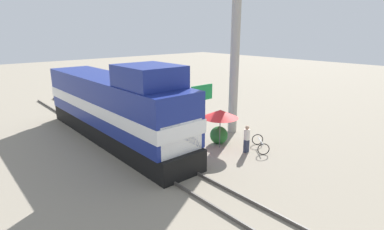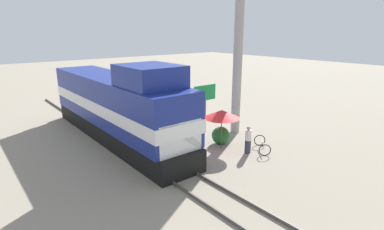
{
  "view_description": "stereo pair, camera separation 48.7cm",
  "coord_description": "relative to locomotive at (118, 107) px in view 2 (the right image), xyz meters",
  "views": [
    {
      "loc": [
        -8.19,
        -13.14,
        6.8
      ],
      "look_at": [
        1.2,
        -2.33,
        2.75
      ],
      "focal_mm": 28.0,
      "sensor_mm": 36.0,
      "label": 1
    },
    {
      "loc": [
        -7.81,
        -13.45,
        6.8
      ],
      "look_at": [
        1.2,
        -2.33,
        2.75
      ],
      "focal_mm": 28.0,
      "sensor_mm": 36.0,
      "label": 2
    }
  ],
  "objects": [
    {
      "name": "rail_near",
      "position": [
        -0.72,
        -3.54,
        -2.12
      ],
      "size": [
        0.08,
        37.85,
        0.15
      ],
      "primitive_type": "cube",
      "color": "#4C4742",
      "rests_on": "ground_plane"
    },
    {
      "name": "shrub_cluster",
      "position": [
        4.54,
        -4.56,
        -1.64
      ],
      "size": [
        1.1,
        1.1,
        1.1
      ],
      "primitive_type": "sphere",
      "color": "#236028",
      "rests_on": "ground_plane"
    },
    {
      "name": "vendor_umbrella",
      "position": [
        4.06,
        -5.09,
        -0.07
      ],
      "size": [
        2.12,
        2.12,
        2.36
      ],
      "color": "#4C4C4C",
      "rests_on": "ground_plane"
    },
    {
      "name": "rail_far",
      "position": [
        0.72,
        -3.54,
        -2.12
      ],
      "size": [
        0.08,
        37.85,
        0.15
      ],
      "primitive_type": "cube",
      "color": "#4C4742",
      "rests_on": "ground_plane"
    },
    {
      "name": "locomotive",
      "position": [
        0.0,
        0.0,
        0.0
      ],
      "size": [
        2.91,
        14.6,
        5.15
      ],
      "color": "black",
      "rests_on": "ground_plane"
    },
    {
      "name": "utility_pole",
      "position": [
        6.92,
        -3.54,
        3.5
      ],
      "size": [
        1.8,
        0.6,
        11.33
      ],
      "color": "#9E998E",
      "rests_on": "ground_plane"
    },
    {
      "name": "bicycle",
      "position": [
        5.68,
        -6.87,
        -1.84
      ],
      "size": [
        1.58,
        1.68,
        0.69
      ],
      "rotation": [
        0.0,
        0.0,
        -0.71
      ],
      "color": "black",
      "rests_on": "ground_plane"
    },
    {
      "name": "ground_plane",
      "position": [
        0.0,
        -3.54,
        -2.19
      ],
      "size": [
        120.0,
        120.0,
        0.0
      ],
      "primitive_type": "plane",
      "color": "gray"
    },
    {
      "name": "billboard_sign",
      "position": [
        5.57,
        -1.88,
        0.23
      ],
      "size": [
        1.9,
        0.12,
        3.21
      ],
      "color": "#595959",
      "rests_on": "ground_plane"
    },
    {
      "name": "person_bystander",
      "position": [
        4.75,
        -6.57,
        -1.33
      ],
      "size": [
        0.34,
        0.34,
        1.61
      ],
      "color": "#2D3347",
      "rests_on": "ground_plane"
    }
  ]
}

